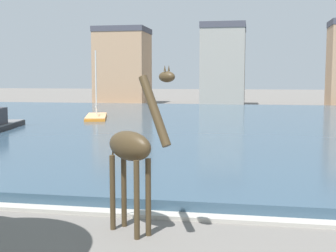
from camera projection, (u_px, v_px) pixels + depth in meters
harbor_water at (211, 124)px, 36.99m from camera, size 90.75×48.14×0.44m
quay_edge_coping at (142, 214)px, 13.21m from camera, size 90.75×0.50×0.12m
giraffe_statue at (133, 150)px, 11.52m from camera, size 2.18×1.77×4.32m
sailboat_orange at (97, 118)px, 40.41m from camera, size 3.58×7.27×6.37m
townhouse_narrow_midrow at (123, 66)px, 68.35m from camera, size 7.63×6.94×11.38m
townhouse_tall_gabled at (223, 65)px, 63.27m from camera, size 6.00×7.97×11.32m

